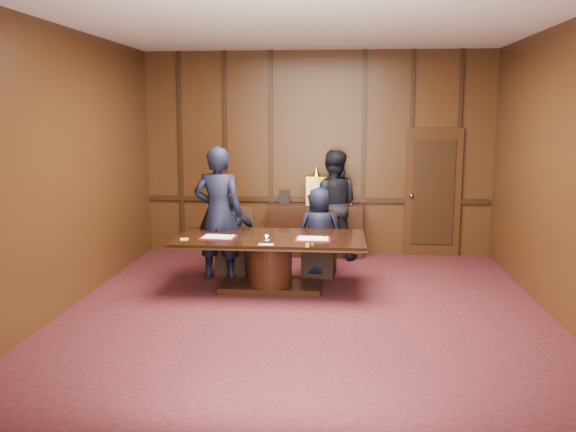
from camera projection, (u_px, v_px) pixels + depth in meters
The scene contains 13 objects.
room at pixel (312, 174), 7.25m from camera, with size 7.00×7.04×3.50m.
sideboard at pixel (316, 228), 10.53m from camera, with size 1.60×0.45×1.54m.
conference_table at pixel (270, 254), 8.45m from camera, with size 2.62×1.32×0.76m.
folder_left at pixel (218, 237), 8.33m from camera, with size 0.48×0.36×0.02m.
folder_right at pixel (313, 239), 8.22m from camera, with size 0.46×0.33×0.02m.
inkstand at pixel (266, 239), 7.96m from camera, with size 0.20×0.14×0.12m.
notepad at pixel (184, 239), 8.20m from camera, with size 0.10×0.07×0.01m, color #EED474.
chair_left at pixel (235, 254), 9.41m from camera, with size 0.55×0.55×0.99m.
chair_right at pixel (319, 256), 9.30m from camera, with size 0.53×0.53×0.99m.
signatory_left at pixel (234, 235), 9.28m from camera, with size 0.71×0.30×1.22m, color black.
signatory_right at pixel (319, 232), 9.16m from camera, with size 0.66×0.43×1.36m, color black.
witness_left at pixel (218, 214), 8.91m from camera, with size 0.72×0.47×1.98m, color black.
witness_right at pixel (333, 205), 10.28m from camera, with size 0.89×0.70×1.84m, color black.
Camera 1 is at (0.40, -7.10, 2.44)m, focal length 38.00 mm.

